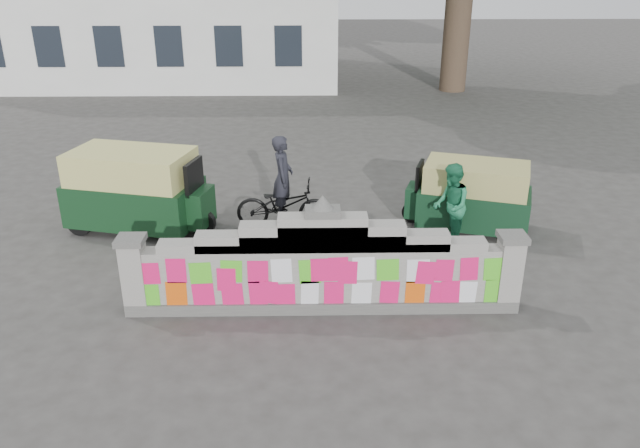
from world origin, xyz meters
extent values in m
plane|color=#383533|center=(0.00, 0.00, 0.00)|extent=(100.00, 100.00, 0.00)
cube|color=#4C4C49|center=(0.00, 0.00, 0.10)|extent=(6.40, 0.42, 0.20)
cube|color=gray|center=(0.00, 0.00, 0.60)|extent=(6.40, 0.32, 1.00)
cube|color=gray|center=(0.00, 0.00, 1.17)|extent=(5.20, 0.32, 0.14)
cube|color=gray|center=(0.00, 0.00, 1.24)|extent=(4.00, 0.32, 0.28)
cube|color=gray|center=(0.00, 0.00, 1.32)|extent=(2.60, 0.32, 0.44)
cube|color=gray|center=(0.00, 0.00, 1.39)|extent=(1.40, 0.32, 0.58)
cube|color=#4C4C49|center=(0.00, 0.00, 1.74)|extent=(0.55, 0.36, 0.12)
cone|color=#4C4C49|center=(0.00, 0.00, 1.90)|extent=(0.36, 0.36, 0.22)
cube|color=gray|center=(-3.02, 0.00, 0.62)|extent=(0.36, 0.40, 1.24)
cube|color=#4C4C49|center=(-3.02, 0.00, 1.28)|extent=(0.44, 0.44, 0.10)
cube|color=gray|center=(3.02, 0.00, 0.62)|extent=(0.36, 0.40, 1.24)
cube|color=#4C4C49|center=(3.02, 0.00, 1.28)|extent=(0.44, 0.44, 0.10)
cylinder|color=#38281E|center=(6.00, 18.00, 3.00)|extent=(1.10, 1.10, 6.00)
imported|color=black|center=(-0.75, 3.36, 0.52)|extent=(2.03, 0.79, 1.05)
imported|color=black|center=(-0.75, 3.36, 0.89)|extent=(0.46, 0.67, 1.78)
imported|color=#217B51|center=(2.59, 2.46, 0.84)|extent=(0.69, 0.86, 1.69)
cube|color=#113419|center=(-3.88, 3.41, 0.61)|extent=(2.91, 2.03, 0.88)
cube|color=#C8C36A|center=(-3.88, 3.41, 1.38)|extent=(2.69, 1.92, 0.66)
cube|color=#113419|center=(-2.54, 3.08, 0.61)|extent=(0.72, 0.88, 0.77)
cube|color=black|center=(-2.54, 3.08, 1.27)|extent=(0.27, 0.77, 0.66)
cylinder|color=black|center=(-2.43, 3.05, 0.28)|extent=(0.57, 0.26, 0.55)
cylinder|color=black|center=(-4.99, 3.06, 0.28)|extent=(0.57, 0.26, 0.55)
cylinder|color=black|center=(-4.70, 4.24, 0.28)|extent=(0.57, 0.26, 0.55)
cube|color=#11331D|center=(3.25, 3.22, 0.52)|extent=(2.52, 1.88, 0.75)
cube|color=tan|center=(3.25, 3.22, 1.17)|extent=(2.33, 1.77, 0.56)
cube|color=#11331D|center=(2.14, 3.59, 0.52)|extent=(0.65, 0.77, 0.66)
cube|color=black|center=(2.14, 3.59, 1.08)|extent=(0.28, 0.65, 0.56)
cylinder|color=black|center=(2.05, 3.62, 0.23)|extent=(0.48, 0.26, 0.47)
cylinder|color=black|center=(4.22, 3.44, 0.23)|extent=(0.48, 0.26, 0.47)
cylinder|color=black|center=(3.89, 2.46, 0.23)|extent=(0.48, 0.26, 0.47)
camera|label=1|loc=(-0.21, -8.91, 5.40)|focal=35.00mm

